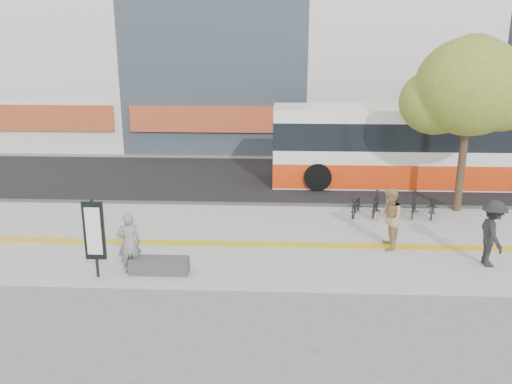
{
  "coord_description": "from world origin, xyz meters",
  "views": [
    {
      "loc": [
        0.66,
        -14.3,
        6.3
      ],
      "look_at": [
        -0.12,
        2.0,
        1.48
      ],
      "focal_mm": 37.24,
      "sensor_mm": 36.0,
      "label": 1
    }
  ],
  "objects_px": {
    "seated_woman": "(129,243)",
    "pedestrian_tan": "(389,219)",
    "bench": "(159,266)",
    "signboard": "(94,232)",
    "street_tree": "(468,89)",
    "pedestrian_dark": "(492,233)",
    "bus": "(418,148)"
  },
  "relations": [
    {
      "from": "bus",
      "to": "seated_woman",
      "type": "bearing_deg",
      "value": -135.93
    },
    {
      "from": "pedestrian_dark",
      "to": "bench",
      "type": "bearing_deg",
      "value": 96.96
    },
    {
      "from": "seated_woman",
      "to": "pedestrian_tan",
      "type": "xyz_separation_m",
      "value": [
        7.32,
        2.03,
        0.1
      ]
    },
    {
      "from": "pedestrian_tan",
      "to": "bus",
      "type": "bearing_deg",
      "value": 165.13
    },
    {
      "from": "street_tree",
      "to": "pedestrian_dark",
      "type": "xyz_separation_m",
      "value": [
        -0.63,
        -5.04,
        -3.48
      ]
    },
    {
      "from": "pedestrian_tan",
      "to": "pedestrian_dark",
      "type": "relative_size",
      "value": 1.0
    },
    {
      "from": "pedestrian_tan",
      "to": "bench",
      "type": "bearing_deg",
      "value": -68.06
    },
    {
      "from": "seated_woman",
      "to": "bus",
      "type": "bearing_deg",
      "value": -153.71
    },
    {
      "from": "street_tree",
      "to": "pedestrian_tan",
      "type": "relative_size",
      "value": 3.32
    },
    {
      "from": "bench",
      "to": "street_tree",
      "type": "height_order",
      "value": "street_tree"
    },
    {
      "from": "signboard",
      "to": "bus",
      "type": "xyz_separation_m",
      "value": [
        10.78,
        10.01,
        0.26
      ]
    },
    {
      "from": "signboard",
      "to": "seated_woman",
      "type": "xyz_separation_m",
      "value": [
        0.8,
        0.35,
        -0.43
      ]
    },
    {
      "from": "signboard",
      "to": "bench",
      "type": "bearing_deg",
      "value": 10.81
    },
    {
      "from": "bench",
      "to": "street_tree",
      "type": "distance_m",
      "value": 12.23
    },
    {
      "from": "street_tree",
      "to": "seated_woman",
      "type": "relative_size",
      "value": 3.7
    },
    {
      "from": "pedestrian_dark",
      "to": "seated_woman",
      "type": "bearing_deg",
      "value": 96.24
    },
    {
      "from": "bench",
      "to": "pedestrian_dark",
      "type": "relative_size",
      "value": 0.84
    },
    {
      "from": "bench",
      "to": "pedestrian_dark",
      "type": "height_order",
      "value": "pedestrian_dark"
    },
    {
      "from": "bench",
      "to": "seated_woman",
      "type": "distance_m",
      "value": 1.02
    },
    {
      "from": "street_tree",
      "to": "pedestrian_tan",
      "type": "height_order",
      "value": "street_tree"
    },
    {
      "from": "bench",
      "to": "bus",
      "type": "relative_size",
      "value": 0.13
    },
    {
      "from": "signboard",
      "to": "pedestrian_tan",
      "type": "relative_size",
      "value": 1.16
    },
    {
      "from": "signboard",
      "to": "bus",
      "type": "height_order",
      "value": "bus"
    },
    {
      "from": "signboard",
      "to": "pedestrian_tan",
      "type": "height_order",
      "value": "signboard"
    },
    {
      "from": "bus",
      "to": "pedestrian_dark",
      "type": "distance_m",
      "value": 8.74
    },
    {
      "from": "signboard",
      "to": "seated_woman",
      "type": "relative_size",
      "value": 1.29
    },
    {
      "from": "bus",
      "to": "pedestrian_dark",
      "type": "bearing_deg",
      "value": -90.16
    },
    {
      "from": "bus",
      "to": "signboard",
      "type": "bearing_deg",
      "value": -137.13
    },
    {
      "from": "street_tree",
      "to": "pedestrian_tan",
      "type": "distance_m",
      "value": 6.19
    },
    {
      "from": "signboard",
      "to": "street_tree",
      "type": "height_order",
      "value": "street_tree"
    },
    {
      "from": "signboard",
      "to": "street_tree",
      "type": "bearing_deg",
      "value": 29.07
    },
    {
      "from": "street_tree",
      "to": "bus",
      "type": "bearing_deg",
      "value": 99.3
    }
  ]
}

